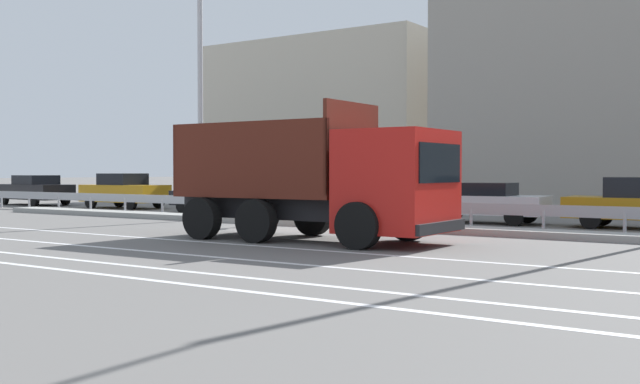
{
  "coord_description": "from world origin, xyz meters",
  "views": [
    {
      "loc": [
        12.78,
        -16.62,
        1.7
      ],
      "look_at": [
        1.21,
        0.4,
        1.13
      ],
      "focal_mm": 42.0,
      "sensor_mm": 36.0,
      "label": 1
    }
  ],
  "objects_px": {
    "parked_car_2": "(220,196)",
    "parked_car_3": "(334,197)",
    "parked_car_0": "(35,190)",
    "parked_car_4": "(483,202)",
    "parked_car_1": "(124,191)",
    "street_lamp_1": "(197,60)",
    "dump_truck": "(343,187)",
    "median_road_sign": "(281,183)"
  },
  "relations": [
    {
      "from": "street_lamp_1",
      "to": "parked_car_3",
      "type": "distance_m",
      "value": 6.89
    },
    {
      "from": "street_lamp_1",
      "to": "parked_car_2",
      "type": "xyz_separation_m",
      "value": [
        -2.62,
        4.08,
        -4.81
      ]
    },
    {
      "from": "street_lamp_1",
      "to": "parked_car_3",
      "type": "relative_size",
      "value": 2.2
    },
    {
      "from": "median_road_sign",
      "to": "parked_car_0",
      "type": "height_order",
      "value": "median_road_sign"
    },
    {
      "from": "parked_car_0",
      "to": "parked_car_4",
      "type": "relative_size",
      "value": 1.1
    },
    {
      "from": "parked_car_0",
      "to": "parked_car_1",
      "type": "bearing_deg",
      "value": -83.13
    },
    {
      "from": "parked_car_2",
      "to": "parked_car_0",
      "type": "bearing_deg",
      "value": 87.48
    },
    {
      "from": "dump_truck",
      "to": "median_road_sign",
      "type": "relative_size",
      "value": 2.8
    },
    {
      "from": "street_lamp_1",
      "to": "parked_car_0",
      "type": "bearing_deg",
      "value": 164.73
    },
    {
      "from": "dump_truck",
      "to": "parked_car_3",
      "type": "relative_size",
      "value": 1.57
    },
    {
      "from": "parked_car_2",
      "to": "parked_car_1",
      "type": "bearing_deg",
      "value": 84.51
    },
    {
      "from": "parked_car_2",
      "to": "median_road_sign",
      "type": "bearing_deg",
      "value": -125.09
    },
    {
      "from": "dump_truck",
      "to": "parked_car_1",
      "type": "height_order",
      "value": "dump_truck"
    },
    {
      "from": "median_road_sign",
      "to": "parked_car_2",
      "type": "bearing_deg",
      "value": 147.34
    },
    {
      "from": "parked_car_3",
      "to": "parked_car_2",
      "type": "bearing_deg",
      "value": -87.73
    },
    {
      "from": "dump_truck",
      "to": "parked_car_3",
      "type": "distance_m",
      "value": 9.53
    },
    {
      "from": "dump_truck",
      "to": "median_road_sign",
      "type": "xyz_separation_m",
      "value": [
        -4.91,
        4.03,
        0.01
      ]
    },
    {
      "from": "dump_truck",
      "to": "parked_car_2",
      "type": "bearing_deg",
      "value": -126.8
    },
    {
      "from": "parked_car_2",
      "to": "parked_car_3",
      "type": "bearing_deg",
      "value": -93.61
    },
    {
      "from": "dump_truck",
      "to": "parked_car_3",
      "type": "bearing_deg",
      "value": -146.58
    },
    {
      "from": "parked_car_0",
      "to": "dump_truck",
      "type": "bearing_deg",
      "value": -104.75
    },
    {
      "from": "parked_car_1",
      "to": "parked_car_3",
      "type": "xyz_separation_m",
      "value": [
        11.8,
        -0.45,
        -0.03
      ]
    },
    {
      "from": "median_road_sign",
      "to": "street_lamp_1",
      "type": "height_order",
      "value": "street_lamp_1"
    },
    {
      "from": "parked_car_1",
      "to": "parked_car_2",
      "type": "height_order",
      "value": "parked_car_1"
    },
    {
      "from": "median_road_sign",
      "to": "parked_car_4",
      "type": "bearing_deg",
      "value": 38.57
    },
    {
      "from": "dump_truck",
      "to": "street_lamp_1",
      "type": "xyz_separation_m",
      "value": [
        -8.43,
        3.88,
        4.19
      ]
    },
    {
      "from": "street_lamp_1",
      "to": "parked_car_4",
      "type": "bearing_deg",
      "value": 26.15
    },
    {
      "from": "dump_truck",
      "to": "street_lamp_1",
      "type": "height_order",
      "value": "street_lamp_1"
    },
    {
      "from": "parked_car_1",
      "to": "parked_car_2",
      "type": "bearing_deg",
      "value": 83.81
    },
    {
      "from": "median_road_sign",
      "to": "street_lamp_1",
      "type": "bearing_deg",
      "value": -177.58
    },
    {
      "from": "parked_car_0",
      "to": "parked_car_3",
      "type": "xyz_separation_m",
      "value": [
        18.08,
        -0.14,
        0.0
      ]
    },
    {
      "from": "median_road_sign",
      "to": "parked_car_3",
      "type": "height_order",
      "value": "median_road_sign"
    },
    {
      "from": "parked_car_2",
      "to": "parked_car_4",
      "type": "relative_size",
      "value": 0.94
    },
    {
      "from": "median_road_sign",
      "to": "parked_car_4",
      "type": "xyz_separation_m",
      "value": [
        5.16,
        4.11,
        -0.64
      ]
    },
    {
      "from": "parked_car_4",
      "to": "median_road_sign",
      "type": "bearing_deg",
      "value": 125.05
    },
    {
      "from": "parked_car_2",
      "to": "parked_car_4",
      "type": "bearing_deg",
      "value": -91.54
    },
    {
      "from": "parked_car_0",
      "to": "parked_car_2",
      "type": "height_order",
      "value": "parked_car_0"
    },
    {
      "from": "parked_car_2",
      "to": "parked_car_3",
      "type": "xyz_separation_m",
      "value": [
        5.67,
        -0.12,
        0.06
      ]
    },
    {
      "from": "parked_car_1",
      "to": "parked_car_3",
      "type": "height_order",
      "value": "parked_car_1"
    },
    {
      "from": "dump_truck",
      "to": "parked_car_0",
      "type": "relative_size",
      "value": 1.54
    },
    {
      "from": "dump_truck",
      "to": "parked_car_0",
      "type": "height_order",
      "value": "dump_truck"
    },
    {
      "from": "median_road_sign",
      "to": "parked_car_0",
      "type": "bearing_deg",
      "value": 167.97
    }
  ]
}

